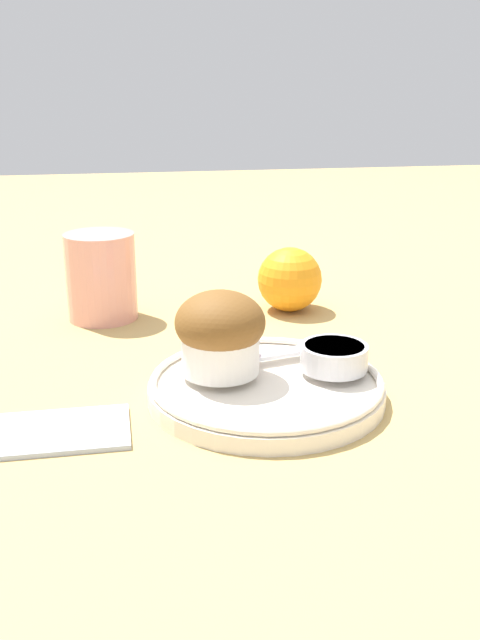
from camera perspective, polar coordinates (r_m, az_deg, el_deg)
The scene contains 9 objects.
ground_plane at distance 0.61m, azimuth 1.08°, elevation -5.50°, with size 3.00×3.00×0.00m, color tan.
plate at distance 0.59m, azimuth 2.11°, elevation -5.41°, with size 0.20×0.20×0.02m.
muffin at distance 0.58m, azimuth -1.60°, elevation -1.00°, with size 0.07×0.07×0.07m.
cream_ramekin at distance 0.60m, azimuth 7.53°, elevation -2.85°, with size 0.06×0.06×0.02m.
berry_pair at distance 0.62m, azimuth -0.02°, elevation -2.41°, with size 0.03×0.02×0.02m.
butter_knife at distance 0.63m, azimuth 2.11°, elevation -2.85°, with size 0.15×0.05×0.00m.
orange_fruit at distance 0.81m, azimuth 4.00°, elevation 3.26°, with size 0.07×0.07×0.07m.
juice_glass at distance 0.79m, azimuth -11.04°, elevation 3.44°, with size 0.08×0.08×0.09m.
folded_napkin at distance 0.56m, azimuth -15.43°, elevation -8.50°, with size 0.13×0.07×0.01m.
Camera 1 is at (-0.11, -0.55, 0.25)m, focal length 40.00 mm.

